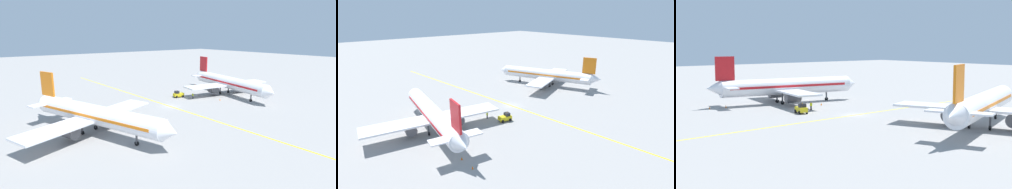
# 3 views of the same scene
# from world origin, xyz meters

# --- Properties ---
(ground_plane) EXTENTS (400.00, 400.00, 0.00)m
(ground_plane) POSITION_xyz_m (0.00, 0.00, 0.00)
(ground_plane) COLOR gray
(apron_yellow_centreline) EXTENTS (6.83, 119.85, 0.01)m
(apron_yellow_centreline) POSITION_xyz_m (0.00, 0.00, 0.00)
(apron_yellow_centreline) COLOR yellow
(apron_yellow_centreline) RESTS_ON ground
(airplane_at_gate) EXTENTS (28.48, 35.42, 10.60)m
(airplane_at_gate) POSITION_xyz_m (-22.70, -0.69, 3.71)
(airplane_at_gate) COLOR white
(airplane_at_gate) RESTS_ON ground
(airplane_adjacent_stand) EXTENTS (28.02, 34.24, 10.60)m
(airplane_adjacent_stand) POSITION_xyz_m (22.76, 6.83, 3.71)
(airplane_adjacent_stand) COLOR white
(airplane_adjacent_stand) RESTS_ON ground
(baggage_tug_white) EXTENTS (3.24, 2.25, 2.11)m
(baggage_tug_white) POSITION_xyz_m (-7.96, -6.69, 0.90)
(baggage_tug_white) COLOR gold
(baggage_tug_white) RESTS_ON ground
(ground_crew_worker) EXTENTS (0.23, 0.58, 1.68)m
(ground_crew_worker) POSITION_xyz_m (-10.24, -2.80, 0.91)
(ground_crew_worker) COLOR #23232D
(ground_crew_worker) RESTS_ON ground
(traffic_cone_near_nose) EXTENTS (0.32, 0.32, 0.55)m
(traffic_cone_near_nose) POSITION_xyz_m (-15.03, 3.31, 0.28)
(traffic_cone_near_nose) COLOR orange
(traffic_cone_near_nose) RESTS_ON ground
(traffic_cone_mid_apron) EXTENTS (0.32, 0.32, 0.55)m
(traffic_cone_mid_apron) POSITION_xyz_m (-24.72, -17.77, 0.28)
(traffic_cone_mid_apron) COLOR orange
(traffic_cone_mid_apron) RESTS_ON ground
(traffic_cone_by_wingtip) EXTENTS (0.32, 0.32, 0.55)m
(traffic_cone_by_wingtip) POSITION_xyz_m (-24.52, -14.27, 0.28)
(traffic_cone_by_wingtip) COLOR orange
(traffic_cone_by_wingtip) RESTS_ON ground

